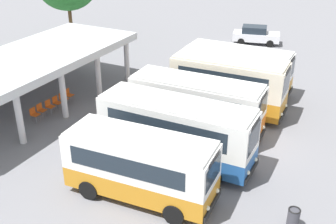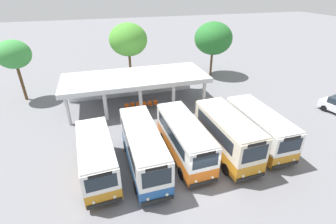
# 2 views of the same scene
# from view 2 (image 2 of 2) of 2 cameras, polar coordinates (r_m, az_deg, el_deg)

# --- Properties ---
(ground_plane) EXTENTS (180.00, 180.00, 0.00)m
(ground_plane) POSITION_cam_2_polar(r_m,az_deg,el_deg) (17.35, 7.74, -16.96)
(ground_plane) COLOR slate
(city_bus_nearest_orange) EXTENTS (2.63, 6.64, 2.95)m
(city_bus_nearest_orange) POSITION_cam_2_polar(r_m,az_deg,el_deg) (17.67, -16.32, -9.97)
(city_bus_nearest_orange) COLOR black
(city_bus_nearest_orange) RESTS_ON ground
(city_bus_second_in_row) EXTENTS (2.34, 7.75, 3.24)m
(city_bus_second_in_row) POSITION_cam_2_polar(r_m,az_deg,el_deg) (17.64, -5.80, -8.26)
(city_bus_second_in_row) COLOR black
(city_bus_second_in_row) RESTS_ON ground
(city_bus_middle_cream) EXTENTS (2.44, 7.44, 3.12)m
(city_bus_middle_cream) POSITION_cam_2_polar(r_m,az_deg,el_deg) (18.68, 3.80, -6.10)
(city_bus_middle_cream) COLOR black
(city_bus_middle_cream) RESTS_ON ground
(city_bus_fourth_amber) EXTENTS (2.60, 6.93, 3.46)m
(city_bus_fourth_amber) POSITION_cam_2_polar(r_m,az_deg,el_deg) (19.30, 13.63, -5.08)
(city_bus_fourth_amber) COLOR black
(city_bus_fourth_amber) RESTS_ON ground
(city_bus_fifth_blue) EXTENTS (2.50, 7.11, 3.04)m
(city_bus_fifth_blue) POSITION_cam_2_polar(r_m,az_deg,el_deg) (21.42, 20.47, -3.28)
(city_bus_fifth_blue) COLOR black
(city_bus_fifth_blue) RESTS_ON ground
(terminal_canopy) EXTENTS (15.28, 6.08, 3.40)m
(terminal_canopy) POSITION_cam_2_polar(r_m,az_deg,el_deg) (27.26, -7.79, 7.32)
(terminal_canopy) COLOR silver
(terminal_canopy) RESTS_ON ground
(waiting_chair_end_by_column) EXTENTS (0.45, 0.45, 0.86)m
(waiting_chair_end_by_column) POSITION_cam_2_polar(r_m,az_deg,el_deg) (26.23, -9.60, 1.22)
(waiting_chair_end_by_column) COLOR slate
(waiting_chair_end_by_column) RESTS_ON ground
(waiting_chair_second_from_end) EXTENTS (0.45, 0.45, 0.86)m
(waiting_chair_second_from_end) POSITION_cam_2_polar(r_m,az_deg,el_deg) (26.35, -8.27, 1.46)
(waiting_chair_second_from_end) COLOR slate
(waiting_chair_second_from_end) RESTS_ON ground
(waiting_chair_middle_seat) EXTENTS (0.45, 0.45, 0.86)m
(waiting_chair_middle_seat) POSITION_cam_2_polar(r_m,az_deg,el_deg) (26.34, -6.88, 1.55)
(waiting_chair_middle_seat) COLOR slate
(waiting_chair_middle_seat) RESTS_ON ground
(waiting_chair_fourth_seat) EXTENTS (0.45, 0.45, 0.86)m
(waiting_chair_fourth_seat) POSITION_cam_2_polar(r_m,az_deg,el_deg) (26.43, -5.53, 1.71)
(waiting_chair_fourth_seat) COLOR slate
(waiting_chair_fourth_seat) RESTS_ON ground
(waiting_chair_fifth_seat) EXTENTS (0.45, 0.45, 0.86)m
(waiting_chair_fifth_seat) POSITION_cam_2_polar(r_m,az_deg,el_deg) (26.55, -4.20, 1.91)
(waiting_chair_fifth_seat) COLOR slate
(waiting_chair_fifth_seat) RESTS_ON ground
(waiting_chair_far_end_seat) EXTENTS (0.45, 0.45, 0.86)m
(waiting_chair_far_end_seat) POSITION_cam_2_polar(r_m,az_deg,el_deg) (26.74, -2.92, 2.14)
(waiting_chair_far_end_seat) COLOR slate
(waiting_chair_far_end_seat) RESTS_ON ground
(roadside_tree_behind_canopy) EXTENTS (4.83, 4.83, 7.83)m
(roadside_tree_behind_canopy) POSITION_cam_2_polar(r_m,az_deg,el_deg) (32.61, -9.29, 16.35)
(roadside_tree_behind_canopy) COLOR brown
(roadside_tree_behind_canopy) RESTS_ON ground
(roadside_tree_east_of_canopy) EXTENTS (5.24, 5.24, 7.54)m
(roadside_tree_east_of_canopy) POSITION_cam_2_polar(r_m,az_deg,el_deg) (35.94, 10.56, 16.57)
(roadside_tree_east_of_canopy) COLOR brown
(roadside_tree_east_of_canopy) RESTS_ON ground
(roadside_tree_west_of_canopy) EXTENTS (3.60, 3.60, 6.88)m
(roadside_tree_west_of_canopy) POSITION_cam_2_polar(r_m,az_deg,el_deg) (31.71, -32.45, 11.27)
(roadside_tree_west_of_canopy) COLOR brown
(roadside_tree_west_of_canopy) RESTS_ON ground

